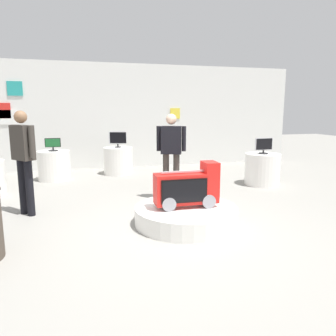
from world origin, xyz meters
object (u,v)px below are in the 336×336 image
Objects in this scene: display_pedestal_left_rear at (118,161)px; tv_on_center_rear at (53,144)px; shopper_browsing_rear at (23,155)px; novelty_firetruck_tv at (187,189)px; tv_on_left_rear at (118,138)px; main_display_pedestal at (186,215)px; tv_on_right_rear at (264,145)px; display_pedestal_right_rear at (262,169)px; display_pedestal_center_rear at (54,165)px; shopper_browsing_near_truck at (171,150)px.

tv_on_center_rear is (-1.61, -0.33, 0.52)m from display_pedestal_left_rear.
novelty_firetruck_tv is at bearing -25.34° from shopper_browsing_rear.
tv_on_left_rear reaches higher than novelty_firetruck_tv.
tv_on_right_rear is at bearing 38.12° from main_display_pedestal.
tv_on_right_rear is at bearing -35.52° from tv_on_left_rear.
tv_on_right_rear reaches higher than novelty_firetruck_tv.
tv_on_left_rear is (-0.51, 4.17, 0.41)m from novelty_firetruck_tv.
display_pedestal_left_rear is 0.96× the size of display_pedestal_right_rear.
display_pedestal_center_rear is at bearing 91.77° from tv_on_center_rear.
shopper_browsing_near_truck is (0.17, 1.39, 0.83)m from main_display_pedestal.
main_display_pedestal is 2.03× the size of display_pedestal_center_rear.
display_pedestal_right_rear is (4.65, -1.84, 0.00)m from display_pedestal_center_rear.
display_pedestal_center_rear is at bearing 158.45° from display_pedestal_right_rear.
tv_on_right_rear is (3.04, -2.17, -0.04)m from tv_on_left_rear.
display_pedestal_right_rear is (2.53, 2.01, -0.18)m from novelty_firetruck_tv.
shopper_browsing_near_truck is at bearing -47.10° from display_pedestal_center_rear.
display_pedestal_center_rear and display_pedestal_right_rear have the same top height.
shopper_browsing_near_truck reaches higher than display_pedestal_left_rear.
display_pedestal_right_rear reaches higher than main_display_pedestal.
tv_on_center_rear is 0.46× the size of display_pedestal_right_rear.
novelty_firetruck_tv reaches higher than display_pedestal_left_rear.
display_pedestal_center_rear is 0.45× the size of shopper_browsing_rear.
display_pedestal_left_rear is 2.10× the size of tv_on_center_rear.
shopper_browsing_rear is at bearing -95.90° from tv_on_center_rear.
novelty_firetruck_tv is 0.59× the size of shopper_browsing_near_truck.
display_pedestal_left_rear is at bearing 11.57° from display_pedestal_center_rear.
tv_on_center_rear is at bearing 158.49° from display_pedestal_right_rear.
tv_on_right_rear is 0.26× the size of shopper_browsing_rear.
tv_on_left_rear reaches higher than tv_on_right_rear.
shopper_browsing_near_truck is at bearing 5.82° from shopper_browsing_rear.
main_display_pedestal is at bearing 158.06° from novelty_firetruck_tv.
shopper_browsing_near_truck is (2.28, -2.45, 0.60)m from display_pedestal_center_rear.
shopper_browsing_rear is at bearing 154.66° from novelty_firetruck_tv.
tv_on_center_rear is at bearing -88.23° from display_pedestal_center_rear.
tv_on_left_rear is 0.28× the size of shopper_browsing_near_truck.
tv_on_right_rear reaches higher than tv_on_center_rear.
display_pedestal_right_rear is at bearing -35.46° from tv_on_left_rear.
main_display_pedestal is 0.91× the size of shopper_browsing_rear.
tv_on_center_rear is 0.21× the size of shopper_browsing_rear.
main_display_pedestal is 1.63m from shopper_browsing_near_truck.
display_pedestal_center_rear is at bearing -168.58° from tv_on_left_rear.
display_pedestal_center_rear is at bearing 118.87° from novelty_firetruck_tv.
shopper_browsing_near_truck is (-2.38, -0.61, 0.60)m from display_pedestal_right_rear.
tv_on_right_rear is 2.45m from shopper_browsing_near_truck.
display_pedestal_left_rear is at bearing 144.50° from display_pedestal_right_rear.
shopper_browsing_rear reaches higher than tv_on_left_rear.
tv_on_right_rear is at bearing 38.41° from novelty_firetruck_tv.
tv_on_right_rear is (-0.00, -0.00, 0.55)m from display_pedestal_right_rear.
display_pedestal_center_rear is 2.80m from shopper_browsing_rear.
shopper_browsing_near_truck reaches higher than main_display_pedestal.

